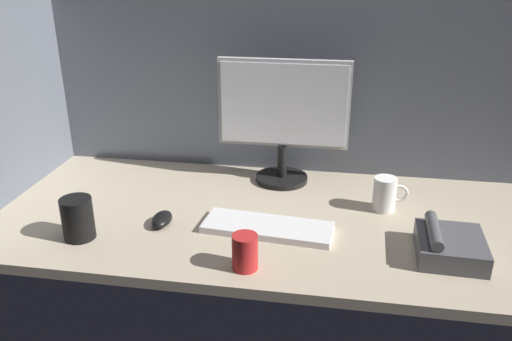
% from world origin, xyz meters
% --- Properties ---
extents(ground_plane, '(1.80, 0.80, 0.03)m').
position_xyz_m(ground_plane, '(0.00, 0.00, -0.01)').
color(ground_plane, tan).
extents(cubicle_wall_back, '(1.80, 0.05, 0.61)m').
position_xyz_m(cubicle_wall_back, '(0.00, 0.38, 0.30)').
color(cubicle_wall_back, '#565B66').
rests_on(cubicle_wall_back, ground_plane).
extents(monitor, '(0.44, 0.18, 0.42)m').
position_xyz_m(monitor, '(-0.01, 0.25, 0.24)').
color(monitor, black).
rests_on(monitor, ground_plane).
extents(keyboard, '(0.38, 0.16, 0.02)m').
position_xyz_m(keyboard, '(-0.01, -0.11, 0.01)').
color(keyboard, silver).
rests_on(keyboard, ground_plane).
extents(mouse, '(0.06, 0.10, 0.03)m').
position_xyz_m(mouse, '(-0.32, -0.13, 0.02)').
color(mouse, black).
rests_on(mouse, ground_plane).
extents(mug_red_plastic, '(0.07, 0.07, 0.09)m').
position_xyz_m(mug_red_plastic, '(-0.04, -0.31, 0.05)').
color(mug_red_plastic, red).
rests_on(mug_red_plastic, ground_plane).
extents(mug_ceramic_white, '(0.11, 0.07, 0.11)m').
position_xyz_m(mug_ceramic_white, '(0.33, 0.08, 0.05)').
color(mug_ceramic_white, white).
rests_on(mug_ceramic_white, ground_plane).
extents(mug_black_travel, '(0.09, 0.09, 0.12)m').
position_xyz_m(mug_black_travel, '(-0.52, -0.24, 0.06)').
color(mug_black_travel, black).
rests_on(mug_black_travel, ground_plane).
extents(desk_phone, '(0.18, 0.20, 0.09)m').
position_xyz_m(desk_phone, '(0.48, -0.17, 0.03)').
color(desk_phone, '#4C4C51').
rests_on(desk_phone, ground_plane).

